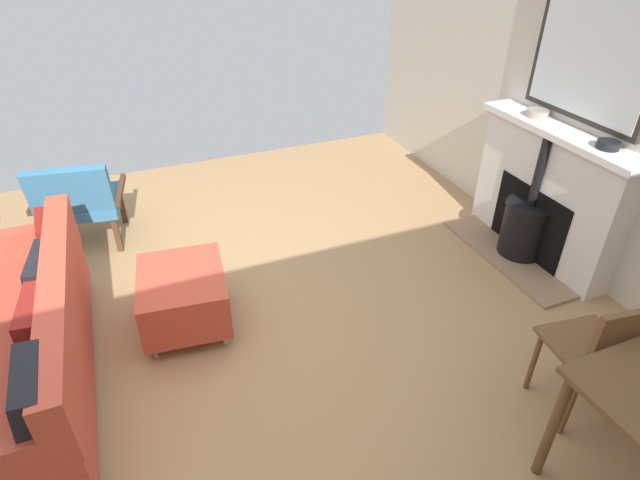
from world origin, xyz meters
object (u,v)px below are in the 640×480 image
mantel_bowl_near (538,113)px  fireplace (541,202)px  dining_chair_near_fireplace (601,350)px  mantel_bowl_far (608,144)px  armchair_accent (78,200)px  ottoman (184,295)px  sofa (24,345)px

mantel_bowl_near → fireplace: bearing=84.5°
fireplace → dining_chair_near_fireplace: size_ratio=1.69×
mantel_bowl_far → dining_chair_near_fireplace: 1.48m
fireplace → armchair_accent: (3.36, -1.48, -0.03)m
mantel_bowl_far → mantel_bowl_near: bearing=-90.0°
mantel_bowl_far → ottoman: 2.98m
fireplace → mantel_bowl_far: 0.73m
ottoman → dining_chair_near_fireplace: 2.48m
fireplace → mantel_bowl_far: (-0.03, 0.38, 0.62)m
fireplace → armchair_accent: fireplace is taller
armchair_accent → ottoman: bearing=114.6°
sofa → armchair_accent: same height
mantel_bowl_near → armchair_accent: 3.66m
armchair_accent → dining_chair_near_fireplace: size_ratio=0.94×
mantel_bowl_far → ottoman: (2.80, -0.57, -0.84)m
mantel_bowl_near → mantel_bowl_far: size_ratio=1.11×
mantel_bowl_far → dining_chair_near_fireplace: size_ratio=0.17×
sofa → armchair_accent: size_ratio=2.41×
fireplace → armchair_accent: size_ratio=1.80×
sofa → dining_chair_near_fireplace: dining_chair_near_fireplace is taller
dining_chair_near_fireplace → sofa: bearing=-25.7°
mantel_bowl_near → dining_chair_near_fireplace: mantel_bowl_near is taller
mantel_bowl_near → armchair_accent: (3.39, -1.21, -0.66)m
mantel_bowl_near → armchair_accent: mantel_bowl_near is taller
ottoman → dining_chair_near_fireplace: (-1.89, 1.58, 0.25)m
mantel_bowl_near → dining_chair_near_fireplace: (0.91, 1.67, -0.59)m
mantel_bowl_near → dining_chair_near_fireplace: 1.99m
ottoman → mantel_bowl_near: bearing=-178.2°
fireplace → dining_chair_near_fireplace: (0.88, 1.40, 0.03)m
fireplace → dining_chair_near_fireplace: 1.65m
mantel_bowl_near → mantel_bowl_far: (-0.00, 0.66, -0.00)m
mantel_bowl_near → dining_chair_near_fireplace: bearing=61.4°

